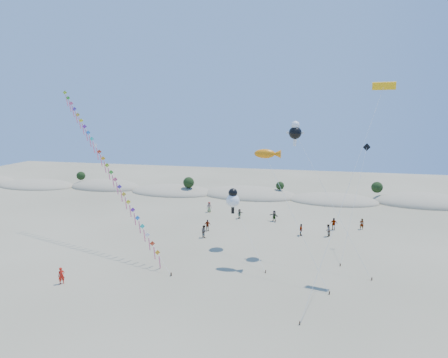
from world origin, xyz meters
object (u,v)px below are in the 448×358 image
flyer_foreground (61,276)px  fish_kite (268,154)px  parafoil_kite (382,91)px  kite_train (106,164)px

flyer_foreground → fish_kite: bearing=-18.4°
fish_kite → parafoil_kite: bearing=-3.8°
fish_kite → parafoil_kite: (10.89, -0.72, 6.45)m
kite_train → fish_kite: (19.93, -1.28, 1.86)m
fish_kite → kite_train: bearing=176.3°
parafoil_kite → flyer_foreground: size_ratio=11.59×
parafoil_kite → flyer_foreground: 35.83m
fish_kite → parafoil_kite: parafoil_kite is taller
kite_train → flyer_foreground: (1.09, -11.23, -9.43)m
fish_kite → parafoil_kite: 12.68m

